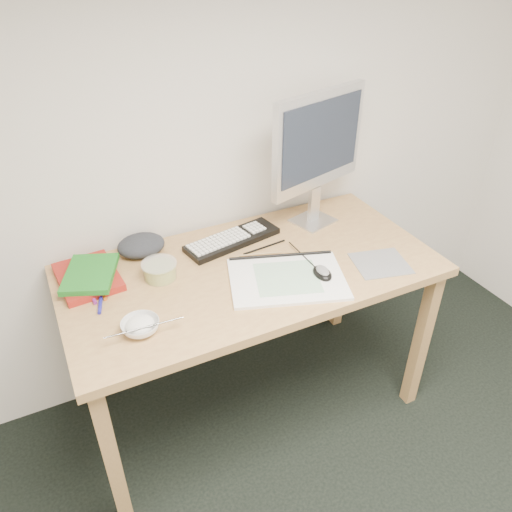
{
  "coord_description": "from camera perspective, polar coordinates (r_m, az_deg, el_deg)",
  "views": [
    {
      "loc": [
        -0.5,
        0.04,
        1.82
      ],
      "look_at": [
        0.16,
        1.38,
        0.83
      ],
      "focal_mm": 35.0,
      "sensor_mm": 36.0,
      "label": 1
    }
  ],
  "objects": [
    {
      "name": "pencil_tan",
      "position": [
        1.94,
        0.53,
        0.24
      ],
      "size": [
        0.16,
        0.06,
        0.01
      ],
      "primitive_type": "cylinder",
      "rotation": [
        0.0,
        1.57,
        -0.3
      ],
      "color": "tan",
      "rests_on": "desk"
    },
    {
      "name": "mouse",
      "position": [
        1.82,
        7.61,
        -1.69
      ],
      "size": [
        0.07,
        0.1,
        0.03
      ],
      "primitive_type": "ellipsoid",
      "rotation": [
        0.0,
        0.0,
        -0.09
      ],
      "color": "black",
      "rests_on": "sketchpad"
    },
    {
      "name": "desk",
      "position": [
        1.92,
        -0.51,
        -3.27
      ],
      "size": [
        1.4,
        0.7,
        0.75
      ],
      "color": "tan",
      "rests_on": "ground"
    },
    {
      "name": "monitor",
      "position": [
        2.04,
        7.14,
        12.56
      ],
      "size": [
        0.47,
        0.19,
        0.56
      ],
      "rotation": [
        0.0,
        0.0,
        0.28
      ],
      "color": "silver",
      "rests_on": "desk"
    },
    {
      "name": "chopsticks",
      "position": [
        1.58,
        -12.65,
        -7.98
      ],
      "size": [
        0.23,
        0.03,
        0.02
      ],
      "primitive_type": "cylinder",
      "rotation": [
        0.0,
        1.57,
        -0.05
      ],
      "color": "silver",
      "rests_on": "rice_bowl"
    },
    {
      "name": "pencil_black",
      "position": [
        1.98,
        0.97,
        1.02
      ],
      "size": [
        0.19,
        0.03,
        0.01
      ],
      "primitive_type": "cylinder",
      "rotation": [
        0.0,
        1.57,
        0.11
      ],
      "color": "black",
      "rests_on": "desk"
    },
    {
      "name": "marker_purple",
      "position": [
        1.83,
        -18.38,
        -3.93
      ],
      "size": [
        0.02,
        0.14,
        0.01
      ],
      "primitive_type": "cylinder",
      "rotation": [
        0.0,
        1.57,
        1.61
      ],
      "color": "#7E2588",
      "rests_on": "desk"
    },
    {
      "name": "mousepad",
      "position": [
        1.95,
        14.04,
        -0.82
      ],
      "size": [
        0.24,
        0.22,
        0.0
      ],
      "primitive_type": "cube",
      "rotation": [
        0.0,
        0.0,
        -0.24
      ],
      "color": "gray",
      "rests_on": "desk"
    },
    {
      "name": "cloth_lump",
      "position": [
        1.99,
        -12.99,
        1.19
      ],
      "size": [
        0.17,
        0.14,
        0.06
      ],
      "primitive_type": "ellipsoid",
      "rotation": [
        0.0,
        0.0,
        -0.1
      ],
      "color": "#26272E",
      "rests_on": "desk"
    },
    {
      "name": "book_red",
      "position": [
        1.9,
        -18.66,
        -2.28
      ],
      "size": [
        0.22,
        0.28,
        0.03
      ],
      "primitive_type": "cube",
      "rotation": [
        0.0,
        0.0,
        0.08
      ],
      "color": "maroon",
      "rests_on": "desk"
    },
    {
      "name": "marker_orange",
      "position": [
        1.84,
        -17.36,
        -3.63
      ],
      "size": [
        0.02,
        0.13,
        0.01
      ],
      "primitive_type": "cylinder",
      "rotation": [
        0.0,
        1.57,
        1.63
      ],
      "color": "#CF5D18",
      "rests_on": "desk"
    },
    {
      "name": "sketchpad",
      "position": [
        1.81,
        3.58,
        -2.64
      ],
      "size": [
        0.48,
        0.41,
        0.01
      ],
      "primitive_type": "cube",
      "rotation": [
        0.0,
        0.0,
        -0.33
      ],
      "color": "white",
      "rests_on": "desk"
    },
    {
      "name": "fruit_tub",
      "position": [
        1.84,
        -10.94,
        -1.62
      ],
      "size": [
        0.16,
        0.16,
        0.06
      ],
      "primitive_type": "cylinder",
      "rotation": [
        0.0,
        0.0,
        -0.26
      ],
      "color": "#EDF255",
      "rests_on": "desk"
    },
    {
      "name": "pencil_pink",
      "position": [
        1.89,
        -0.54,
        -0.75
      ],
      "size": [
        0.18,
        0.05,
        0.01
      ],
      "primitive_type": "cylinder",
      "rotation": [
        0.0,
        1.57,
        -0.22
      ],
      "color": "#CF6796",
      "rests_on": "desk"
    },
    {
      "name": "book_green",
      "position": [
        1.87,
        -18.42,
        -1.94
      ],
      "size": [
        0.24,
        0.28,
        0.02
      ],
      "primitive_type": "cube",
      "rotation": [
        0.0,
        0.0,
        -0.39
      ],
      "color": "#1C711F",
      "rests_on": "book_red"
    },
    {
      "name": "keyboard",
      "position": [
        2.02,
        -2.71,
        1.87
      ],
      "size": [
        0.41,
        0.2,
        0.02
      ],
      "primitive_type": "cube",
      "rotation": [
        0.0,
        0.0,
        0.2
      ],
      "color": "black",
      "rests_on": "desk"
    },
    {
      "name": "marker_blue",
      "position": [
        1.78,
        -17.33,
        -4.87
      ],
      "size": [
        0.05,
        0.14,
        0.01
      ],
      "primitive_type": "cylinder",
      "rotation": [
        0.0,
        1.57,
        1.3
      ],
      "color": "#1C1B93",
      "rests_on": "desk"
    },
    {
      "name": "rice_bowl",
      "position": [
        1.62,
        -13.06,
        -7.86
      ],
      "size": [
        0.13,
        0.13,
        0.04
      ],
      "primitive_type": "imported",
      "rotation": [
        0.0,
        0.0,
        0.06
      ],
      "color": "white",
      "rests_on": "desk"
    }
  ]
}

